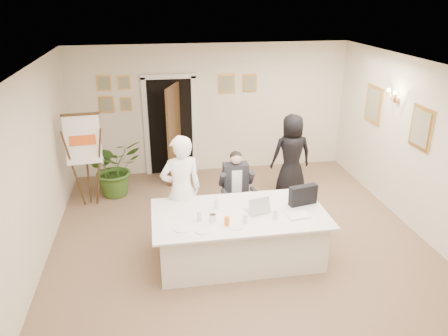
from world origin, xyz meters
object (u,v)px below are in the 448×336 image
object	(u,v)px
seated_man	(236,188)
flip_chart	(86,165)
paper_stack	(298,215)
laptop	(258,202)
standing_man	(181,190)
laptop_bag	(303,195)
conference_table	(239,235)
standing_woman	(291,155)
steel_jug	(213,218)
oj_glass	(227,221)
potted_palm	(115,168)

from	to	relation	value
seated_man	flip_chart	world-z (taller)	flip_chart
paper_stack	laptop	bearing A→B (deg)	153.27
standing_man	laptop_bag	size ratio (longest dim) A/B	4.13
conference_table	laptop	size ratio (longest dim) A/B	7.24
laptop_bag	standing_woman	bearing A→B (deg)	65.03
conference_table	paper_stack	xyz separation A→B (m)	(0.82, -0.25, 0.40)
flip_chart	standing_man	bearing A→B (deg)	-43.58
laptop_bag	steel_jug	xyz separation A→B (m)	(-1.43, -0.31, -0.10)
oj_glass	flip_chart	bearing A→B (deg)	130.75
conference_table	standing_man	xyz separation A→B (m)	(-0.80, 0.65, 0.51)
standing_man	laptop	bearing A→B (deg)	138.44
flip_chart	laptop_bag	bearing A→B (deg)	-31.28
conference_table	seated_man	size ratio (longest dim) A/B	1.90
conference_table	laptop_bag	world-z (taller)	laptop_bag
paper_stack	standing_man	bearing A→B (deg)	150.80
standing_woman	potted_palm	world-z (taller)	standing_woman
standing_woman	laptop	world-z (taller)	standing_woman
flip_chart	seated_man	bearing A→B (deg)	-23.38
oj_glass	standing_man	bearing A→B (deg)	119.35
conference_table	standing_woman	distance (m)	2.64
laptop	paper_stack	xyz separation A→B (m)	(0.54, -0.27, -0.12)
laptop_bag	oj_glass	world-z (taller)	laptop_bag
oj_glass	steel_jug	size ratio (longest dim) A/B	1.18
standing_man	laptop_bag	bearing A→B (deg)	152.35
standing_woman	laptop	distance (m)	2.45
steel_jug	paper_stack	bearing A→B (deg)	-2.81
standing_woman	oj_glass	size ratio (longest dim) A/B	12.45
laptop_bag	flip_chart	bearing A→B (deg)	136.94
standing_man	potted_palm	size ratio (longest dim) A/B	1.60
standing_man	oj_glass	world-z (taller)	standing_man
flip_chart	laptop_bag	xyz separation A→B (m)	(3.43, -2.08, 0.10)
paper_stack	conference_table	bearing A→B (deg)	162.87
conference_table	paper_stack	size ratio (longest dim) A/B	8.10
laptop	potted_palm	bearing A→B (deg)	117.00
steel_jug	potted_palm	bearing A→B (deg)	118.53
laptop	paper_stack	size ratio (longest dim) A/B	1.12
seated_man	steel_jug	world-z (taller)	seated_man
seated_man	oj_glass	bearing A→B (deg)	-112.12
seated_man	steel_jug	distance (m)	1.41
flip_chart	steel_jug	world-z (taller)	flip_chart
standing_woman	oj_glass	world-z (taller)	standing_woman
paper_stack	flip_chart	bearing A→B (deg)	142.90
conference_table	flip_chart	bearing A→B (deg)	137.79
flip_chart	laptop	bearing A→B (deg)	-38.89
standing_man	laptop_bag	distance (m)	1.88
potted_palm	oj_glass	bearing A→B (deg)	-59.96
potted_palm	laptop	world-z (taller)	potted_palm
conference_table	steel_jug	bearing A→B (deg)	-155.77
potted_palm	laptop_bag	xyz separation A→B (m)	(2.97, -2.53, 0.36)
conference_table	potted_palm	distance (m)	3.30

